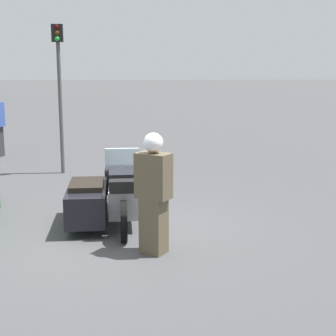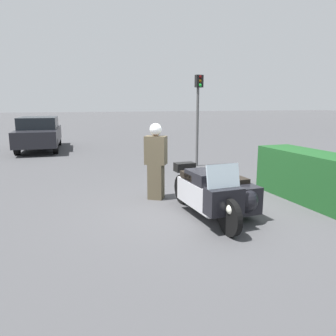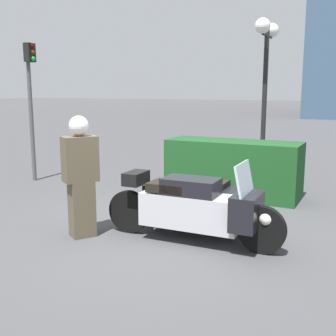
# 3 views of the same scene
# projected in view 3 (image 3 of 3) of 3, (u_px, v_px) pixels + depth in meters

# --- Properties ---
(ground_plane) EXTENTS (160.00, 160.00, 0.00)m
(ground_plane) POSITION_uv_depth(u_px,v_px,m) (160.00, 229.00, 6.26)
(ground_plane) COLOR #424244
(police_motorcycle) EXTENTS (2.54, 1.20, 1.15)m
(police_motorcycle) POSITION_uv_depth(u_px,v_px,m) (201.00, 204.00, 5.91)
(police_motorcycle) COLOR black
(police_motorcycle) RESTS_ON ground
(officer_rider) EXTENTS (0.49, 0.54, 1.70)m
(officer_rider) POSITION_uv_depth(u_px,v_px,m) (81.00, 174.00, 5.82)
(officer_rider) COLOR brown
(officer_rider) RESTS_ON ground
(hedge_bush_curbside) EXTENTS (2.55, 0.89, 1.08)m
(hedge_bush_curbside) POSITION_uv_depth(u_px,v_px,m) (233.00, 168.00, 8.16)
(hedge_bush_curbside) COLOR #19471E
(hedge_bush_curbside) RESTS_ON ground
(twin_lamp_post) EXTENTS (0.37, 1.27, 3.71)m
(twin_lamp_post) POSITION_uv_depth(u_px,v_px,m) (266.00, 53.00, 10.35)
(twin_lamp_post) COLOR black
(twin_lamp_post) RESTS_ON ground
(traffic_light_far) EXTENTS (0.22, 0.28, 3.04)m
(traffic_light_far) POSITION_uv_depth(u_px,v_px,m) (31.00, 91.00, 9.28)
(traffic_light_far) COLOR #4C4C4C
(traffic_light_far) RESTS_ON ground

